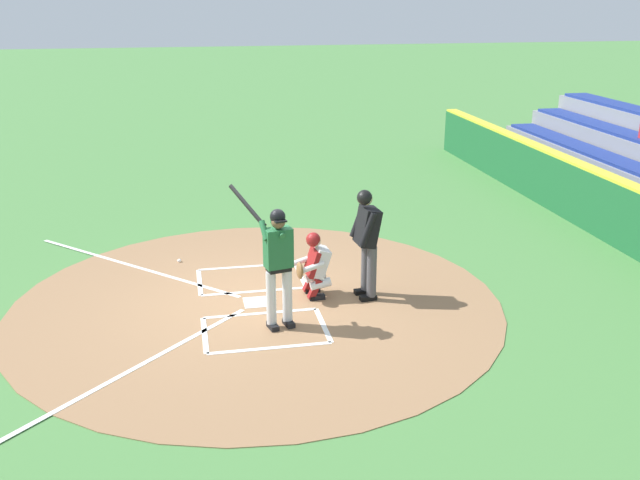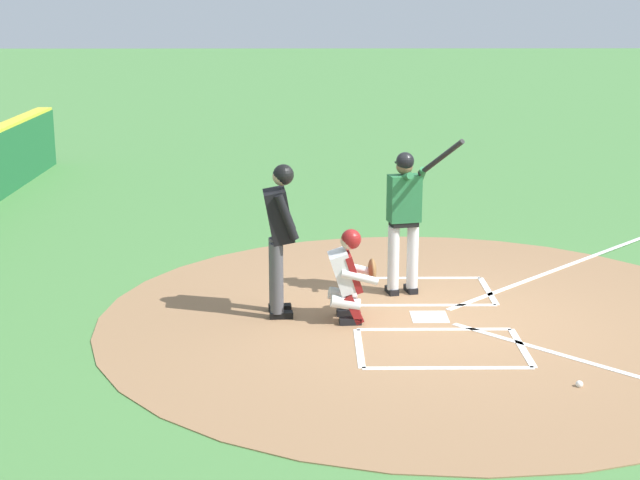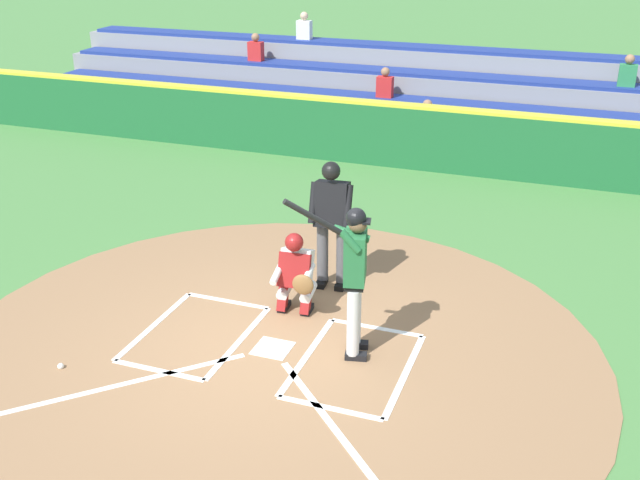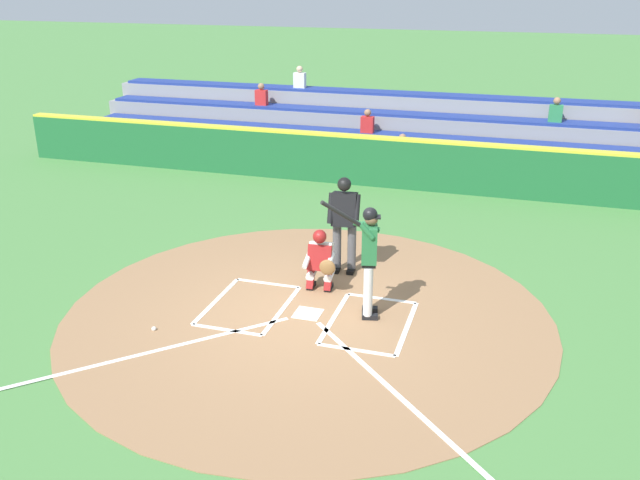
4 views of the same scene
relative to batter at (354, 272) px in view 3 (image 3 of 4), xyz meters
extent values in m
plane|color=#4C8442|center=(0.94, 0.23, -1.10)|extent=(120.00, 120.00, 0.00)
cylinder|color=#99704C|center=(0.94, 0.23, -1.09)|extent=(8.00, 8.00, 0.01)
cube|color=white|center=(0.94, 0.23, -1.08)|extent=(0.44, 0.44, 0.01)
cube|color=white|center=(-0.11, -0.67, -1.08)|extent=(1.20, 0.08, 0.01)
cube|color=white|center=(-0.11, 1.13, -1.08)|extent=(1.20, 0.08, 0.01)
cube|color=white|center=(0.49, 0.23, -1.08)|extent=(0.08, 1.80, 0.01)
cube|color=white|center=(-0.71, 0.23, -1.08)|extent=(0.08, 1.80, 0.01)
cube|color=white|center=(1.99, -0.67, -1.08)|extent=(1.20, 0.08, 0.01)
cube|color=white|center=(1.99, 1.13, -1.08)|extent=(1.20, 0.08, 0.01)
cube|color=white|center=(1.39, 0.23, -1.08)|extent=(0.08, 1.80, 0.01)
cube|color=white|center=(2.59, 0.23, -1.08)|extent=(0.08, 1.80, 0.01)
cube|color=white|center=(3.04, 2.33, -1.08)|extent=(3.73, 3.73, 0.01)
cylinder|color=silver|center=(0.02, -0.14, -0.60)|extent=(0.15, 0.15, 0.84)
cube|color=black|center=(-0.02, -0.15, -1.05)|extent=(0.28, 0.18, 0.09)
cylinder|color=silver|center=(-0.04, 0.11, -0.60)|extent=(0.15, 0.15, 0.84)
cube|color=black|center=(-0.07, 0.10, -1.05)|extent=(0.28, 0.18, 0.09)
cube|color=black|center=(-0.01, -0.01, -0.13)|extent=(0.29, 0.38, 0.10)
cube|color=#236638|center=(-0.01, -0.01, 0.18)|extent=(0.32, 0.44, 0.60)
sphere|color=brown|center=(-0.03, -0.02, 0.59)|extent=(0.21, 0.21, 0.21)
sphere|color=black|center=(-0.01, -0.01, 0.66)|extent=(0.23, 0.23, 0.23)
cube|color=black|center=(-0.11, -0.04, 0.63)|extent=(0.15, 0.19, 0.02)
cylinder|color=#236638|center=(0.05, -0.02, 0.46)|extent=(0.44, 0.18, 0.21)
cylinder|color=#236638|center=(0.00, 0.19, 0.46)|extent=(0.28, 0.15, 0.29)
cylinder|color=black|center=(0.32, 0.40, 0.76)|extent=(0.61, 0.50, 0.53)
cylinder|color=black|center=(0.05, 0.18, 0.52)|extent=(0.10, 0.11, 0.08)
cube|color=black|center=(0.88, -0.76, -1.05)|extent=(0.14, 0.27, 0.09)
cube|color=maroon|center=(0.87, -0.72, -0.90)|extent=(0.14, 0.25, 0.37)
cylinder|color=silver|center=(0.88, -0.82, -0.82)|extent=(0.18, 0.37, 0.21)
cube|color=black|center=(1.19, -0.74, -1.05)|extent=(0.14, 0.27, 0.09)
cube|color=maroon|center=(1.19, -0.70, -0.90)|extent=(0.14, 0.25, 0.37)
cylinder|color=silver|center=(1.20, -0.80, -0.82)|extent=(0.18, 0.37, 0.21)
cube|color=silver|center=(1.04, -0.82, -0.48)|extent=(0.42, 0.39, 0.52)
cube|color=maroon|center=(1.03, -0.71, -0.48)|extent=(0.43, 0.25, 0.46)
sphere|color=beige|center=(1.03, -0.75, -0.11)|extent=(0.21, 0.21, 0.21)
sphere|color=maroon|center=(1.03, -0.73, -0.09)|extent=(0.24, 0.24, 0.24)
cylinder|color=silver|center=(0.83, -0.66, -0.50)|extent=(0.12, 0.45, 0.20)
cylinder|color=silver|center=(1.23, -0.64, -0.50)|extent=(0.12, 0.45, 0.20)
ellipsoid|color=brown|center=(0.81, -0.47, -0.53)|extent=(0.29, 0.12, 0.28)
cylinder|color=#4C4C51|center=(0.69, -1.64, -0.59)|extent=(0.16, 0.16, 0.86)
cube|color=black|center=(0.68, -1.59, -1.05)|extent=(0.16, 0.29, 0.09)
cylinder|color=#4C4C51|center=(0.97, -1.61, -0.59)|extent=(0.16, 0.16, 0.86)
cube|color=black|center=(0.96, -1.56, -1.05)|extent=(0.16, 0.29, 0.09)
cube|color=black|center=(0.82, -1.59, 0.15)|extent=(0.47, 0.40, 0.66)
sphere|color=tan|center=(0.82, -1.55, 0.62)|extent=(0.22, 0.22, 0.22)
sphere|color=black|center=(0.82, -1.53, 0.64)|extent=(0.25, 0.25, 0.25)
cylinder|color=black|center=(0.58, -1.53, 0.18)|extent=(0.13, 0.29, 0.56)
cylinder|color=black|center=(1.05, -1.48, 0.18)|extent=(0.13, 0.29, 0.56)
sphere|color=white|center=(3.09, 1.47, -1.06)|extent=(0.07, 0.07, 0.07)
cube|color=#1E6033|center=(0.94, -7.27, -0.47)|extent=(22.00, 0.36, 1.25)
cube|color=yellow|center=(0.94, -7.27, 0.18)|extent=(22.00, 0.32, 0.06)
cube|color=gray|center=(0.94, -8.30, -0.87)|extent=(20.00, 0.85, 0.45)
cube|color=navy|center=(0.94, -8.30, -0.61)|extent=(19.60, 0.72, 0.08)
cube|color=gray|center=(0.94, -9.15, -0.65)|extent=(20.00, 0.85, 0.90)
cube|color=navy|center=(0.94, -9.15, -0.16)|extent=(19.60, 0.72, 0.08)
cube|color=gray|center=(0.94, -10.00, -0.42)|extent=(20.00, 0.85, 1.35)
cube|color=navy|center=(0.94, -10.00, 0.29)|extent=(19.60, 0.72, 0.08)
cube|color=gray|center=(0.94, -10.85, -0.20)|extent=(20.00, 0.85, 1.80)
cube|color=navy|center=(0.94, -10.85, 0.74)|extent=(19.60, 0.72, 0.08)
cube|color=#2D844C|center=(-2.90, -9.95, 0.56)|extent=(0.36, 0.22, 0.46)
sphere|color=#9E7051|center=(-2.90, -9.95, 0.90)|extent=(0.20, 0.20, 0.20)
cube|color=red|center=(1.00, -8.25, -0.34)|extent=(0.36, 0.22, 0.46)
sphere|color=#9E7051|center=(1.00, -8.25, 0.00)|extent=(0.20, 0.20, 0.20)
cube|color=red|center=(2.17, -9.10, 0.11)|extent=(0.36, 0.22, 0.46)
sphere|color=#9E7051|center=(2.17, -9.10, 0.45)|extent=(0.20, 0.20, 0.20)
cube|color=white|center=(4.77, -10.80, 1.01)|extent=(0.36, 0.22, 0.46)
sphere|color=beige|center=(4.77, -10.80, 1.35)|extent=(0.20, 0.20, 0.20)
cube|color=red|center=(5.74, -9.95, 0.56)|extent=(0.36, 0.22, 0.46)
sphere|color=#9E7051|center=(5.74, -9.95, 0.90)|extent=(0.20, 0.20, 0.20)
camera|label=1|loc=(-9.88, 1.29, 3.74)|focal=40.30mm
camera|label=2|loc=(12.00, -1.19, 2.70)|focal=54.16mm
camera|label=3|loc=(-2.31, 7.47, 3.81)|focal=42.65mm
camera|label=4|loc=(-2.17, 9.72, 4.15)|focal=38.20mm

